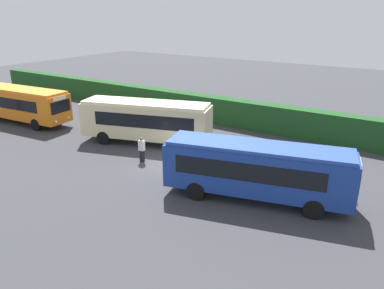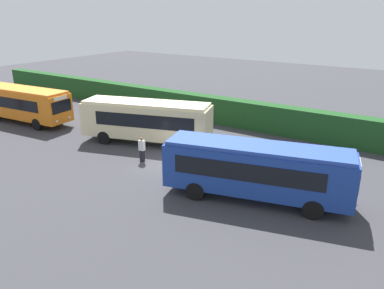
% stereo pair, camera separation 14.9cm
% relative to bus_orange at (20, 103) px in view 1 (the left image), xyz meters
% --- Properties ---
extents(ground_plane, '(104.92, 104.92, 0.00)m').
position_rel_bus_orange_xyz_m(ground_plane, '(16.63, -0.54, -1.79)').
color(ground_plane, '#38383D').
extents(bus_orange, '(10.10, 3.35, 3.09)m').
position_rel_bus_orange_xyz_m(bus_orange, '(0.00, 0.00, 0.00)').
color(bus_orange, orange).
rests_on(bus_orange, ground_plane).
extents(bus_cream, '(9.93, 5.27, 3.18)m').
position_rel_bus_orange_xyz_m(bus_cream, '(12.86, 1.77, 0.05)').
color(bus_cream, beige).
rests_on(bus_cream, ground_plane).
extents(bus_blue, '(9.89, 4.63, 3.07)m').
position_rel_bus_orange_xyz_m(bus_blue, '(23.49, -2.02, -0.01)').
color(bus_blue, navy).
rests_on(bus_blue, ground_plane).
extents(person_center, '(0.41, 0.29, 1.70)m').
position_rel_bus_orange_xyz_m(person_center, '(15.00, -1.25, -0.89)').
color(person_center, black).
rests_on(person_center, ground_plane).
extents(hedge_row, '(64.46, 1.29, 2.30)m').
position_rel_bus_orange_xyz_m(hedge_row, '(16.63, 9.49, -0.64)').
color(hedge_row, '#1D4B1F').
rests_on(hedge_row, ground_plane).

